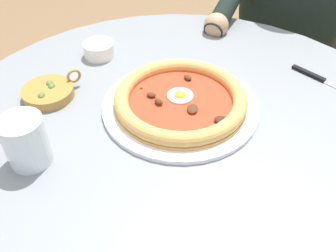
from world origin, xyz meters
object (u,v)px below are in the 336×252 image
at_px(pizza_on_plate, 179,101).
at_px(ramekin_capers, 99,49).
at_px(water_glass, 27,143).
at_px(diner_person, 277,62).
at_px(cafe_chair_diner, 292,37).
at_px(steak_knife, 320,79).
at_px(olive_pan, 49,92).
at_px(dining_table, 180,174).

distance_m(pizza_on_plate, ramekin_capers, 0.29).
height_order(water_glass, ramekin_capers, water_glass).
height_order(diner_person, cafe_chair_diner, diner_person).
xyz_separation_m(steak_knife, diner_person, (-0.43, 0.05, -0.23)).
bearing_deg(olive_pan, dining_table, 68.97).
bearing_deg(pizza_on_plate, olive_pan, -99.82).
relative_size(dining_table, cafe_chair_diner, 1.16).
distance_m(water_glass, olive_pan, 0.19).
relative_size(steak_knife, ramekin_capers, 2.09).
bearing_deg(diner_person, pizza_on_plate, -36.81).
distance_m(ramekin_capers, diner_person, 0.70).
relative_size(water_glass, cafe_chair_diner, 0.11).
xyz_separation_m(pizza_on_plate, diner_person, (-0.52, 0.39, -0.24)).
bearing_deg(cafe_chair_diner, water_glass, -43.70).
relative_size(ramekin_capers, cafe_chair_diner, 0.09).
bearing_deg(dining_table, diner_person, 146.45).
distance_m(water_glass, cafe_chair_diner, 1.11).
bearing_deg(steak_knife, ramekin_capers, -103.32).
relative_size(ramekin_capers, olive_pan, 0.62).
height_order(water_glass, steak_knife, water_glass).
bearing_deg(dining_table, steak_knife, 114.65).
distance_m(olive_pan, diner_person, 0.86).
distance_m(olive_pan, cafe_chair_diner, 0.98).
bearing_deg(pizza_on_plate, water_glass, -62.80).
height_order(dining_table, cafe_chair_diner, cafe_chair_diner).
bearing_deg(ramekin_capers, dining_table, 35.04).
bearing_deg(water_glass, steak_knife, 110.83).
relative_size(pizza_on_plate, olive_pan, 2.63).
bearing_deg(dining_table, cafe_chair_diner, 146.31).
distance_m(water_glass, steak_knife, 0.66).
bearing_deg(diner_person, dining_table, -33.55).
bearing_deg(olive_pan, ramekin_capers, 151.10).
distance_m(dining_table, water_glass, 0.35).
bearing_deg(olive_pan, steak_knife, 93.91).
xyz_separation_m(olive_pan, diner_person, (-0.48, 0.68, -0.24)).
bearing_deg(pizza_on_plate, dining_table, 3.48).
xyz_separation_m(diner_person, cafe_chair_diner, (-0.12, 0.08, 0.04)).
xyz_separation_m(pizza_on_plate, cafe_chair_diner, (-0.64, 0.47, -0.20)).
height_order(olive_pan, diner_person, diner_person).
bearing_deg(olive_pan, cafe_chair_diner, 128.03).
height_order(ramekin_capers, diner_person, diner_person).
relative_size(dining_table, diner_person, 0.92).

